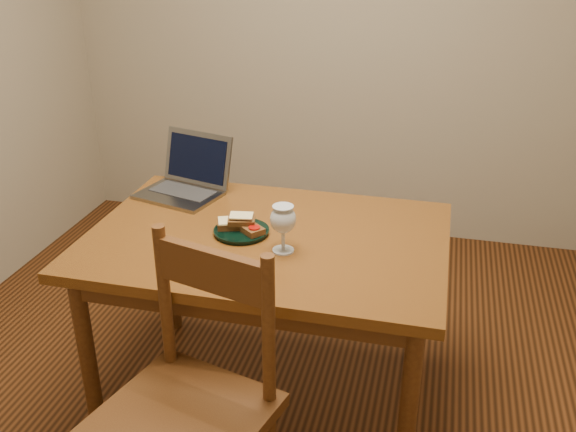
% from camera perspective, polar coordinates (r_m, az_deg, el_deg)
% --- Properties ---
extents(floor, '(3.20, 3.20, 0.02)m').
position_cam_1_polar(floor, '(2.81, -2.21, -14.84)').
color(floor, black).
rests_on(floor, ground).
extents(back_wall, '(3.20, 0.02, 2.60)m').
position_cam_1_polar(back_wall, '(3.76, 4.53, 17.46)').
color(back_wall, gray).
rests_on(back_wall, floor).
extents(table, '(1.30, 0.90, 0.74)m').
position_cam_1_polar(table, '(2.38, -1.89, -3.54)').
color(table, '#431E0B').
rests_on(table, floor).
extents(chair, '(0.56, 0.54, 0.49)m').
position_cam_1_polar(chair, '(1.95, -8.85, -15.48)').
color(chair, '#3F200D').
rests_on(chair, floor).
extents(plate, '(0.20, 0.20, 0.02)m').
position_cam_1_polar(plate, '(2.35, -4.16, -1.38)').
color(plate, black).
rests_on(plate, table).
extents(sandwich_cheese, '(0.13, 0.10, 0.04)m').
position_cam_1_polar(sandwich_cheese, '(2.36, -4.90, -0.62)').
color(sandwich_cheese, '#381E0C').
rests_on(sandwich_cheese, plate).
extents(sandwich_tomato, '(0.12, 0.11, 0.03)m').
position_cam_1_polar(sandwich_tomato, '(2.32, -3.34, -1.04)').
color(sandwich_tomato, '#381E0C').
rests_on(sandwich_tomato, plate).
extents(sandwich_top, '(0.11, 0.08, 0.03)m').
position_cam_1_polar(sandwich_top, '(2.34, -4.16, -0.29)').
color(sandwich_top, '#381E0C').
rests_on(sandwich_top, plate).
extents(milk_glass, '(0.09, 0.09, 0.17)m').
position_cam_1_polar(milk_glass, '(2.19, -0.44, -1.13)').
color(milk_glass, white).
rests_on(milk_glass, table).
extents(laptop, '(0.39, 0.37, 0.23)m').
position_cam_1_polar(laptop, '(2.72, -8.90, 3.41)').
color(laptop, slate).
rests_on(laptop, table).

